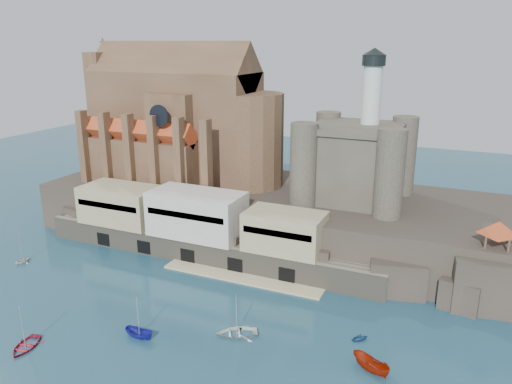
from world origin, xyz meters
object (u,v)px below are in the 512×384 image
object	(u,v)px
pavilion	(498,230)
boat_2	(140,337)
castle_keep	(356,158)
church	(182,125)
boat_0	(26,348)

from	to	relation	value
pavilion	boat_2	bearing A→B (deg)	-146.08
castle_keep	pavilion	bearing A→B (deg)	-30.18
boat_2	pavilion	bearing A→B (deg)	-54.97
church	boat_0	bearing A→B (deg)	-81.79
boat_2	church	bearing A→B (deg)	25.24
church	boat_2	distance (m)	55.40
church	pavilion	distance (m)	68.65
pavilion	castle_keep	bearing A→B (deg)	149.82
boat_0	boat_2	world-z (taller)	boat_0
church	castle_keep	xyz separation A→B (m)	(40.21, -0.78, -3.81)
boat_0	castle_keep	bearing A→B (deg)	44.42
castle_keep	pavilion	world-z (taller)	castle_keep
castle_keep	boat_2	distance (m)	52.83
church	pavilion	world-z (taller)	church
castle_keep	boat_0	world-z (taller)	castle_keep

